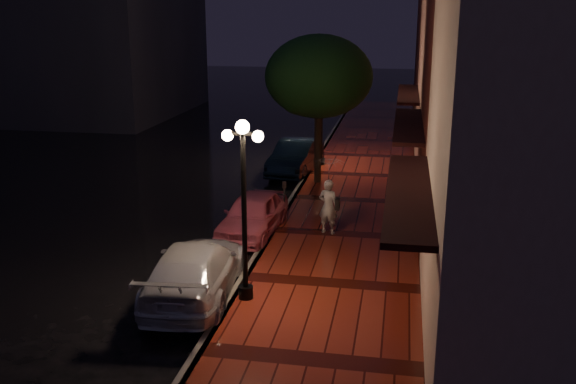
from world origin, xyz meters
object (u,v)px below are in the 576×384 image
Objects in this scene: navy_car at (296,157)px; silver_car at (195,270)px; streetlamp_far at (322,110)px; streetlamp_near at (244,200)px; street_tree at (319,79)px; pink_car at (253,215)px; parking_meter at (284,196)px; woman_with_umbrella at (329,184)px.

silver_car is at bearing -85.53° from navy_car.
navy_car is (-0.95, -1.16, -1.89)m from streetlamp_far.
silver_car is (-1.32, 0.18, -1.91)m from streetlamp_near.
street_tree is (0.26, -3.01, 1.64)m from streetlamp_far.
street_tree is 7.24m from pink_car.
streetlamp_far is at bearing 64.22° from parking_meter.
streetlamp_far is at bearing 90.00° from streetlamp_near.
silver_car is at bearing -124.97° from parking_meter.
silver_car is at bearing -95.45° from streetlamp_far.
parking_meter is (0.75, -6.71, 0.20)m from navy_car.
streetlamp_far is 3.44m from street_tree.
street_tree is 4.17m from navy_car.
woman_with_umbrella is (2.71, 4.80, 1.04)m from silver_car.
streetlamp_far reaches higher than pink_car.
streetlamp_far is 1.11× the size of pink_car.
parking_meter is (-0.20, 6.13, -1.68)m from streetlamp_near.
silver_car is 5.61m from woman_with_umbrella.
streetlamp_near is 3.40× the size of parking_meter.
street_tree is at bearing 88.65° from streetlamp_near.
pink_car is at bearing -95.91° from streetlamp_far.
woman_with_umbrella is (2.34, -7.86, 1.01)m from navy_car.
streetlamp_far is 14.01m from silver_car.
parking_meter is at bearing 64.32° from pink_car.
streetlamp_far is 9.43m from pink_car.
pink_car is at bearing -83.87° from navy_car.
pink_car is (-0.95, 4.82, -1.94)m from streetlamp_near.
woman_with_umbrella reaches higher than navy_car.
navy_car reaches higher than pink_car.
pink_car is 0.90× the size of navy_car.
streetlamp_far is 3.40× the size of parking_meter.
silver_car is at bearing 172.02° from streetlamp_near.
pink_car is 1.62× the size of woman_with_umbrella.
pink_car is at bearing -101.08° from street_tree.
woman_with_umbrella is (1.13, -6.01, -2.52)m from street_tree.
street_tree reaches higher than navy_car.
streetlamp_near is 11.12m from street_tree.
navy_car is 8.26m from woman_with_umbrella.
silver_car is 6.05m from parking_meter.
street_tree is 2.43× the size of woman_with_umbrella.
navy_car is at bearing -56.64° from woman_with_umbrella.
streetlamp_far is 0.90× the size of silver_car.
woman_with_umbrella is (1.39, -9.02, -0.87)m from streetlamp_far.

